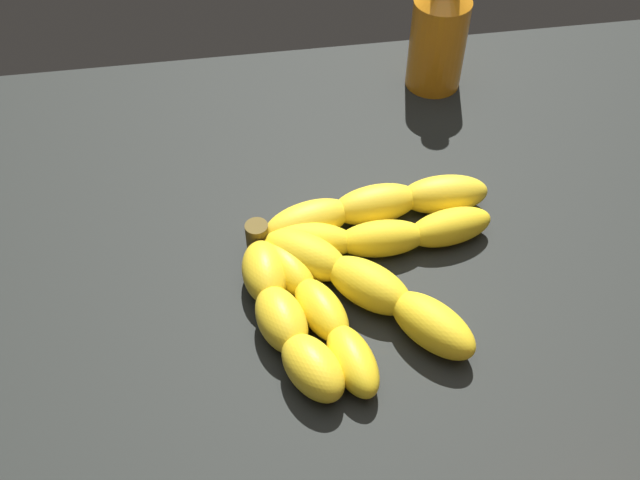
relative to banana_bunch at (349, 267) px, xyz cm
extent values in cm
cube|color=black|center=(-2.70, 3.15, -3.82)|extent=(81.69, 75.49, 4.12)
ellipsoid|color=yellow|center=(7.03, -0.40, 0.10)|extent=(4.08, 6.49, 3.73)
ellipsoid|color=yellow|center=(6.23, 4.53, 0.10)|extent=(5.24, 7.04, 3.73)
ellipsoid|color=yellow|center=(4.42, 9.20, 0.10)|extent=(6.18, 7.30, 3.73)
ellipsoid|color=yellow|center=(5.22, -0.82, -0.15)|extent=(6.05, 7.32, 3.23)
ellipsoid|color=yellow|center=(2.96, 3.92, -0.15)|extent=(5.43, 7.31, 3.23)
ellipsoid|color=yellow|center=(1.36, 8.92, -0.15)|extent=(4.71, 7.16, 3.23)
ellipsoid|color=yellow|center=(3.53, -1.71, 0.11)|extent=(8.48, 7.58, 3.75)
ellipsoid|color=yellow|center=(-1.21, 2.26, 0.11)|extent=(8.18, 8.08, 3.75)
ellipsoid|color=yellow|center=(-5.34, 6.87, 0.11)|extent=(7.71, 8.42, 3.75)
ellipsoid|color=yellow|center=(2.74, -3.48, -0.15)|extent=(8.26, 4.74, 3.23)
ellipsoid|color=yellow|center=(-3.40, -2.78, -0.15)|extent=(7.83, 3.41, 3.23)
ellipsoid|color=yellow|center=(-9.57, -3.20, -0.15)|extent=(8.17, 4.42, 3.23)
ellipsoid|color=yellow|center=(2.67, -5.61, 0.01)|extent=(8.71, 5.47, 3.55)
ellipsoid|color=yellow|center=(-3.66, -6.79, 0.01)|extent=(8.43, 4.44, 3.55)
ellipsoid|color=yellow|center=(-10.11, -7.06, 0.01)|extent=(8.17, 3.77, 3.55)
cylinder|color=brown|center=(7.25, -4.41, 0.04)|extent=(2.00, 2.00, 3.00)
cylinder|color=orange|center=(-14.13, -26.00, 3.20)|extent=(5.98, 5.98, 9.93)
camera|label=1|loc=(8.15, 36.83, 46.00)|focal=40.04mm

